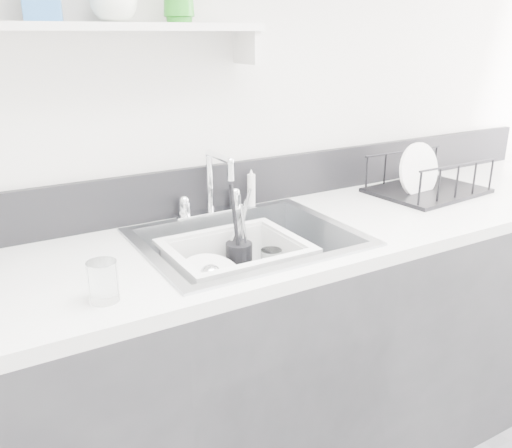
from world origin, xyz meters
TOP-DOWN VIEW (x-y plane):
  - counter_run at (0.00, 1.19)m, footprint 3.20×0.62m
  - backsplash at (0.00, 1.49)m, footprint 3.20×0.02m
  - sink at (0.00, 1.19)m, footprint 0.64×0.52m
  - faucet at (0.00, 1.44)m, footprint 0.26×0.18m
  - side_sprayer at (0.16, 1.44)m, footprint 0.03×0.03m
  - wall_shelf at (-0.35, 1.42)m, footprint 1.00×0.16m
  - wash_tub at (-0.04, 1.19)m, footprint 0.48×0.42m
  - plate_stack at (-0.12, 1.19)m, footprint 0.24×0.23m
  - utensil_cup at (0.01, 1.27)m, footprint 0.08×0.08m
  - ladle at (-0.07, 1.16)m, footprint 0.27×0.21m
  - tumbler_in_tub at (0.09, 1.19)m, footprint 0.08×0.08m
  - tumbler_counter at (-0.48, 1.01)m, footprint 0.07×0.07m
  - dish_rack at (0.84, 1.27)m, footprint 0.45×0.35m
  - bowl_small at (0.08, 1.13)m, footprint 0.11×0.11m

SIDE VIEW (x-z plane):
  - counter_run at x=0.00m, z-range 0.00..0.92m
  - bowl_small at x=0.08m, z-range 0.77..0.80m
  - plate_stack at x=-0.12m, z-range 0.75..0.84m
  - ladle at x=-0.07m, z-range 0.77..0.84m
  - tumbler_in_tub at x=0.09m, z-range 0.77..0.86m
  - utensil_cup at x=0.01m, z-range 0.69..0.97m
  - wash_tub at x=-0.04m, z-range 0.75..0.91m
  - sink at x=0.00m, z-range 0.73..0.93m
  - tumbler_counter at x=-0.48m, z-range 0.92..1.02m
  - faucet at x=0.00m, z-range 0.87..1.09m
  - side_sprayer at x=0.16m, z-range 0.92..1.06m
  - dish_rack at x=0.84m, z-range 0.92..1.07m
  - backsplash at x=0.00m, z-range 0.92..1.08m
  - wall_shelf at x=-0.35m, z-range 1.45..1.57m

